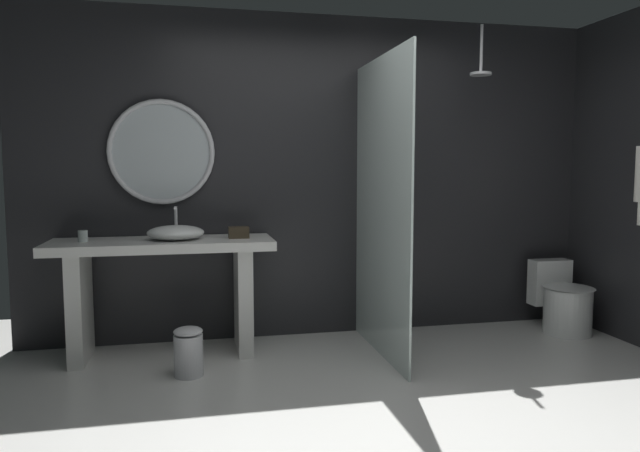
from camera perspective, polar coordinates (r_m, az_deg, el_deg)
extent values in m
plane|color=silver|center=(3.34, 7.64, -18.79)|extent=(5.76, 5.76, 0.00)
cube|color=#232326|center=(4.87, 0.16, 4.74)|extent=(4.80, 0.10, 2.60)
cube|color=silver|center=(4.43, -15.07, -1.75)|extent=(1.60, 0.58, 0.07)
cube|color=silver|center=(4.57, -22.30, -7.20)|extent=(0.11, 0.49, 0.79)
cube|color=silver|center=(4.51, -7.47, -6.98)|extent=(0.11, 0.49, 0.79)
ellipsoid|color=white|center=(4.39, -13.84, -0.63)|extent=(0.41, 0.33, 0.11)
cylinder|color=silver|center=(4.53, -13.81, 0.38)|extent=(0.02, 0.02, 0.24)
cylinder|color=silver|center=(4.47, -13.86, 1.70)|extent=(0.02, 0.11, 0.02)
cylinder|color=silver|center=(4.49, -22.04, -0.91)|extent=(0.07, 0.07, 0.08)
cube|color=#3D3323|center=(4.43, -7.91, -0.62)|extent=(0.15, 0.11, 0.08)
torus|color=silver|center=(4.67, -15.13, 6.96)|extent=(0.80, 0.04, 0.80)
cylinder|color=#B2BCC1|center=(4.68, -15.13, 6.95)|extent=(0.74, 0.01, 0.74)
cube|color=silver|center=(4.31, 5.96, 1.78)|extent=(0.02, 1.24, 2.18)
cylinder|color=silver|center=(4.99, 15.40, 16.27)|extent=(0.02, 0.02, 0.37)
cylinder|color=silver|center=(4.96, 15.34, 14.05)|extent=(0.17, 0.17, 0.02)
cylinder|color=white|center=(5.34, 22.92, -7.63)|extent=(0.38, 0.38, 0.38)
ellipsoid|color=white|center=(5.30, 23.00, -5.51)|extent=(0.40, 0.44, 0.02)
cube|color=white|center=(5.52, 21.40, -5.07)|extent=(0.35, 0.15, 0.39)
cylinder|color=silver|center=(4.08, -12.65, -12.16)|extent=(0.19, 0.19, 0.28)
ellipsoid|color=silver|center=(4.03, -12.70, -9.95)|extent=(0.19, 0.19, 0.06)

